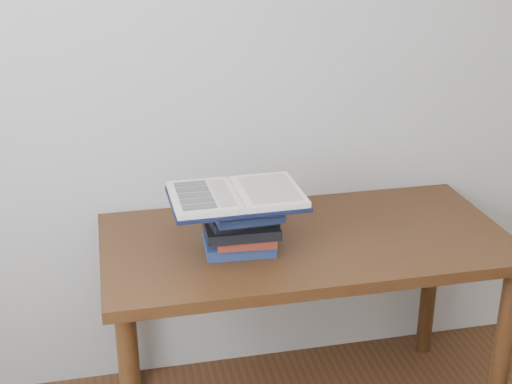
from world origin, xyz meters
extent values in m
cube|color=#A9A6A0|center=(0.00, 1.75, 1.30)|extent=(3.50, 0.04, 2.60)
cube|color=#422110|center=(0.02, 1.38, 0.68)|extent=(1.31, 0.65, 0.04)
cylinder|color=#422110|center=(0.61, 1.11, 0.33)|extent=(0.06, 0.06, 0.66)
cylinder|color=#422110|center=(-0.57, 1.65, 0.33)|extent=(0.06, 0.06, 0.66)
cylinder|color=#422110|center=(0.61, 1.65, 0.33)|extent=(0.06, 0.06, 0.66)
cube|color=#1A2B4E|center=(-0.21, 1.34, 0.72)|extent=(0.22, 0.18, 0.03)
cube|color=maroon|center=(-0.19, 1.33, 0.75)|extent=(0.19, 0.16, 0.03)
cube|color=black|center=(-0.20, 1.33, 0.78)|extent=(0.23, 0.17, 0.03)
cube|color=black|center=(-0.20, 1.35, 0.81)|extent=(0.22, 0.17, 0.03)
cube|color=#1A2B4E|center=(-0.19, 1.32, 0.83)|extent=(0.21, 0.17, 0.03)
cube|color=#A36F25|center=(-0.22, 1.34, 0.86)|extent=(0.27, 0.20, 0.03)
cube|color=black|center=(-0.22, 1.31, 0.88)|extent=(0.40, 0.28, 0.01)
cube|color=beige|center=(-0.32, 1.31, 0.90)|extent=(0.19, 0.26, 0.02)
cube|color=beige|center=(-0.12, 1.32, 0.90)|extent=(0.19, 0.26, 0.02)
cylinder|color=beige|center=(-0.22, 1.31, 0.89)|extent=(0.02, 0.26, 0.01)
cube|color=black|center=(-0.35, 1.40, 0.91)|extent=(0.10, 0.04, 0.00)
cube|color=black|center=(-0.35, 1.36, 0.91)|extent=(0.10, 0.04, 0.00)
cube|color=black|center=(-0.35, 1.31, 0.91)|extent=(0.10, 0.04, 0.00)
cube|color=black|center=(-0.34, 1.27, 0.91)|extent=(0.10, 0.04, 0.00)
cube|color=black|center=(-0.34, 1.22, 0.91)|extent=(0.10, 0.04, 0.00)
cube|color=beige|center=(-0.26, 1.31, 0.91)|extent=(0.05, 0.21, 0.00)
cube|color=beige|center=(-0.12, 1.32, 0.91)|extent=(0.15, 0.22, 0.00)
camera|label=1|loc=(-0.58, -0.60, 1.71)|focal=50.00mm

